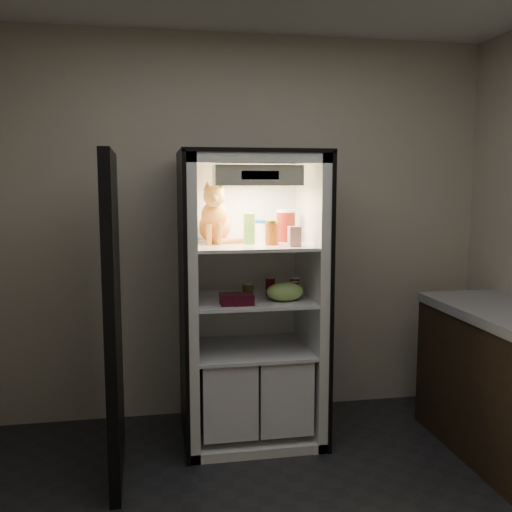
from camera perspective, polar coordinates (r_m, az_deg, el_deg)
The scene contains 16 objects.
room_shell at distance 2.31m, azimuth 5.17°, elevation 5.89°, with size 3.60×3.60×3.60m.
refrigerator at distance 3.77m, azimuth -0.61°, elevation -6.23°, with size 0.90×0.72×1.88m.
fridge_door at distance 3.36m, azimuth -14.08°, elevation -6.00°, with size 0.08×0.87×1.85m.
tabby_cat at distance 3.67m, azimuth -4.16°, elevation 3.64°, with size 0.34×0.39×0.41m.
parmesan_shaker at distance 3.61m, azimuth -0.68°, elevation 2.76°, with size 0.08×0.08×0.19m.
mayo_tub at distance 3.81m, azimuth 0.40°, elevation 2.58°, with size 0.10×0.10×0.14m.
salsa_jar at distance 3.57m, azimuth 1.60°, elevation 2.36°, with size 0.09×0.09×0.15m.
pepper_jar at distance 3.77m, azimuth 3.00°, elevation 3.05°, with size 0.12×0.12×0.21m.
cream_carton at distance 3.50m, azimuth 3.86°, elevation 1.98°, with size 0.07×0.07×0.12m, color silver.
soda_can_a at distance 3.75m, azimuth 1.44°, elevation -3.06°, with size 0.06×0.06×0.12m.
soda_can_b at distance 3.75m, azimuth 3.88°, elevation -3.10°, with size 0.06×0.06×0.11m.
soda_can_c at distance 3.62m, azimuth 3.80°, elevation -3.47°, with size 0.06×0.06×0.12m.
condiment_jar at distance 3.67m, azimuth -0.82°, elevation -3.45°, with size 0.07×0.07×0.10m.
grape_bag at distance 3.58m, azimuth 2.91°, elevation -3.57°, with size 0.24×0.17×0.12m, color #90BB57.
berry_box_left at distance 3.48m, azimuth -2.50°, elevation -4.33°, with size 0.13×0.13×0.07m, color #440B18.
berry_box_right at distance 3.48m, azimuth -1.34°, elevation -4.36°, with size 0.13×0.13×0.06m, color #440B18.
Camera 1 is at (-0.62, -2.23, 1.68)m, focal length 40.00 mm.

